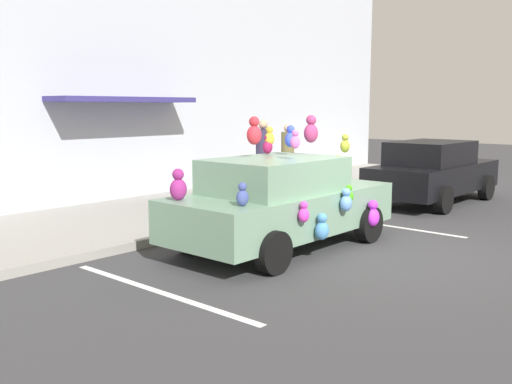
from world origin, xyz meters
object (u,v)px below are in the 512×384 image
object	(u,v)px
parked_sedan_behind	(433,172)
pedestrian_by_lamp	(263,161)
teddy_bear_on_sidewalk	(245,197)
plush_covered_car	(281,201)
pedestrian_near_shopfront	(288,156)

from	to	relation	value
parked_sedan_behind	pedestrian_by_lamp	xyz separation A→B (m)	(-2.59, 3.33, 0.24)
teddy_bear_on_sidewalk	pedestrian_by_lamp	size ratio (longest dim) A/B	0.36
plush_covered_car	pedestrian_near_shopfront	bearing A→B (deg)	37.51
teddy_bear_on_sidewalk	pedestrian_near_shopfront	xyz separation A→B (m)	(4.29, 2.25, 0.48)
parked_sedan_behind	teddy_bear_on_sidewalk	bearing A→B (deg)	155.79
plush_covered_car	parked_sedan_behind	bearing A→B (deg)	0.94
parked_sedan_behind	pedestrian_by_lamp	bearing A→B (deg)	127.90
plush_covered_car	teddy_bear_on_sidewalk	bearing A→B (deg)	55.79
plush_covered_car	pedestrian_by_lamp	world-z (taller)	plush_covered_car
plush_covered_car	parked_sedan_behind	size ratio (longest dim) A/B	1.00
teddy_bear_on_sidewalk	pedestrian_by_lamp	xyz separation A→B (m)	(2.03, 1.25, 0.56)
parked_sedan_behind	pedestrian_near_shopfront	world-z (taller)	pedestrian_near_shopfront
teddy_bear_on_sidewalk	parked_sedan_behind	bearing A→B (deg)	-24.21
teddy_bear_on_sidewalk	pedestrian_near_shopfront	world-z (taller)	pedestrian_near_shopfront
parked_sedan_behind	teddy_bear_on_sidewalk	size ratio (longest dim) A/B	6.19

